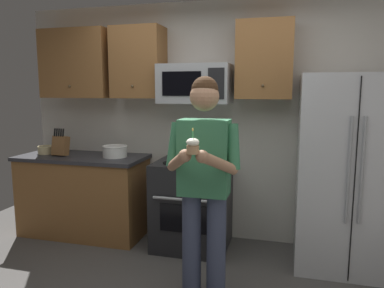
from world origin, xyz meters
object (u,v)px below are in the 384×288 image
at_px(oven_range, 192,204).
at_px(bowl_large_white, 115,151).
at_px(knife_block, 61,145).
at_px(cupcake, 193,146).
at_px(refrigerator, 348,173).
at_px(person, 204,178).
at_px(bowl_small_colored, 46,150).
at_px(microwave, 195,84).

height_order(oven_range, bowl_large_white, bowl_large_white).
xyz_separation_m(knife_block, cupcake, (1.88, -1.24, 0.26)).
bearing_deg(oven_range, cupcake, -74.90).
distance_m(refrigerator, person, 1.47).
relative_size(oven_range, bowl_small_colored, 4.79).
bearing_deg(microwave, oven_range, -90.02).
bearing_deg(person, microwave, 107.90).
bearing_deg(knife_block, bowl_small_colored, 165.29).
height_order(oven_range, microwave, microwave).
height_order(knife_block, person, person).
xyz_separation_m(oven_range, bowl_small_colored, (-1.78, 0.03, 0.51)).
bearing_deg(microwave, knife_block, -174.47).
xyz_separation_m(bowl_large_white, bowl_small_colored, (-0.88, -0.01, -0.02)).
bearing_deg(oven_range, microwave, 89.98).
distance_m(person, cupcake, 0.44).
distance_m(oven_range, bowl_small_colored, 1.85).
bearing_deg(microwave, person, -72.10).
bearing_deg(cupcake, microwave, 103.85).
bearing_deg(refrigerator, microwave, 173.97).
xyz_separation_m(microwave, refrigerator, (1.50, -0.16, -0.82)).
xyz_separation_m(microwave, person, (0.34, -1.06, -0.72)).
height_order(knife_block, cupcake, cupcake).
relative_size(oven_range, cupcake, 5.36).
xyz_separation_m(oven_range, knife_block, (-1.54, -0.03, 0.57)).
relative_size(bowl_large_white, person, 0.16).
height_order(bowl_large_white, bowl_small_colored, bowl_large_white).
bearing_deg(oven_range, bowl_small_colored, 178.92).
bearing_deg(bowl_small_colored, oven_range, -1.08).
height_order(knife_block, bowl_large_white, knife_block).
distance_m(oven_range, person, 1.14).
relative_size(microwave, knife_block, 2.31).
distance_m(refrigerator, cupcake, 1.73).
distance_m(bowl_small_colored, cupcake, 2.51).
relative_size(microwave, bowl_small_colored, 3.80).
xyz_separation_m(bowl_large_white, cupcake, (1.25, -1.31, 0.30)).
bearing_deg(knife_block, microwave, 5.53).
bearing_deg(bowl_small_colored, microwave, 2.76).
bearing_deg(bowl_large_white, cupcake, -46.53).
distance_m(oven_range, refrigerator, 1.56).
bearing_deg(microwave, bowl_large_white, -175.19).
bearing_deg(refrigerator, oven_range, 178.50).
height_order(microwave, bowl_large_white, microwave).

